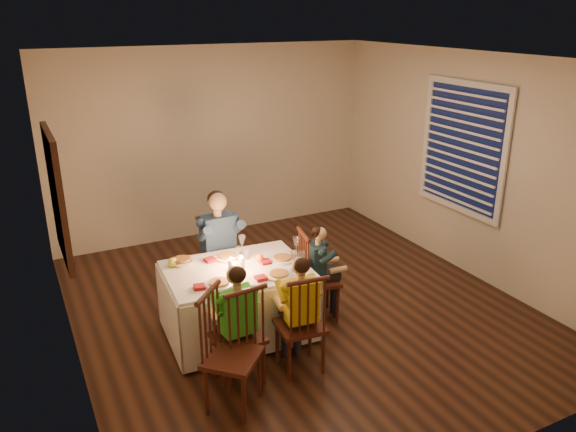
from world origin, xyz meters
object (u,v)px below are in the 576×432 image
child_green (239,380)px  child_teal (318,316)px  adult (222,300)px  serving_bowl (182,262)px  chair_extra (234,405)px  dining_table (237,288)px  chair_near_right (300,367)px  chair_adult (222,300)px  chair_near_left (239,380)px  child_yellow (300,367)px  chair_end (318,316)px

child_green → child_teal: child_green is taller
adult → serving_bowl: (-0.53, -0.39, 0.73)m
child_teal → chair_extra: bearing=136.7°
dining_table → chair_extra: bearing=-110.6°
chair_near_right → child_teal: (0.59, 0.70, 0.00)m
chair_adult → chair_near_left: size_ratio=1.00×
chair_extra → child_green: (0.16, 0.28, 0.00)m
chair_near_left → child_teal: (1.15, 0.63, 0.00)m
adult → chair_adult: bearing=0.0°
dining_table → child_teal: dining_table is taller
chair_adult → child_green: child_green is taller
child_yellow → child_teal: 0.91m
child_yellow → dining_table: bearing=-64.5°
chair_near_left → child_yellow: (0.56, -0.07, 0.00)m
chair_near_left → serving_bowl: size_ratio=4.61×
child_yellow → chair_near_right: bearing=-0.0°
chair_end → adult: bearing=56.5°
chair_extra → serving_bowl: serving_bowl is taller
child_green → adult: bearing=-109.7°
chair_near_left → adult: bearing=-109.7°
dining_table → adult: (0.09, 0.71, -0.50)m
chair_end → dining_table: bearing=96.6°
chair_near_right → child_green: 0.56m
chair_near_right → chair_extra: 0.75m
chair_end → child_green: size_ratio=0.88×
child_green → child_yellow: bearing=167.9°
chair_near_left → chair_extra: size_ratio=0.95×
chair_adult → chair_extra: bearing=-109.7°
dining_table → child_green: dining_table is taller
chair_adult → child_yellow: bearing=-85.2°
dining_table → chair_adult: size_ratio=1.47×
chair_end → child_yellow: 0.91m
child_yellow → child_green: bearing=-1.1°
chair_adult → chair_near_left: (-0.37, -1.42, 0.00)m
dining_table → child_teal: (0.87, -0.08, -0.50)m
chair_extra → adult: bearing=27.0°
adult → serving_bowl: serving_bowl is taller
chair_extra → serving_bowl: size_ratio=4.86×
chair_near_right → adult: 1.50m
dining_table → child_teal: bearing=-1.9°
chair_extra → child_yellow: (0.72, 0.21, 0.00)m
chair_extra → child_yellow: size_ratio=0.93×
chair_adult → child_green: (-0.37, -1.42, 0.00)m
child_green → serving_bowl: serving_bowl is taller
dining_table → chair_near_right: 0.97m
chair_near_left → chair_near_right: (0.56, -0.07, 0.00)m
chair_adult → serving_bowl: bearing=-145.5°
child_teal → serving_bowl: bearing=85.1°
chair_near_right → child_green: bearing=-1.1°
chair_end → child_green: (-1.15, -0.63, 0.00)m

